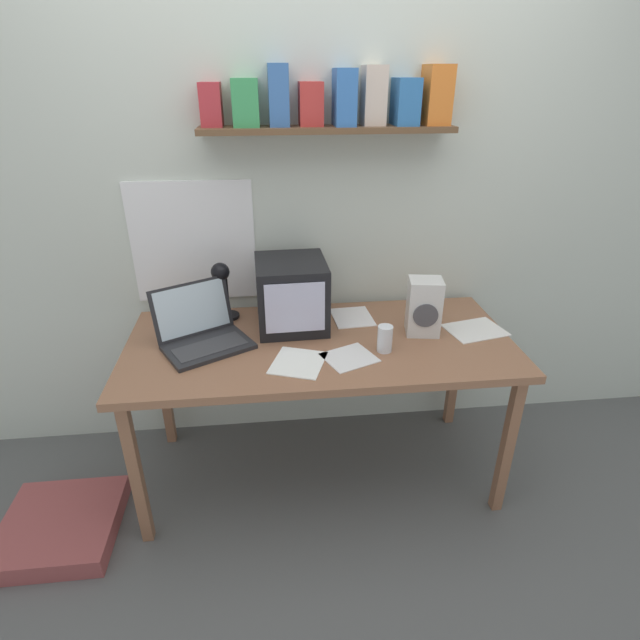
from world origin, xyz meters
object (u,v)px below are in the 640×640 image
Objects in this scene: desk_lamp at (222,282)px; open_notebook at (298,363)px; loose_paper_near_monitor at (475,330)px; floor_cushion at (61,527)px; juice_glass at (385,340)px; printed_handout at (352,317)px; laptop at (201,330)px; space_heater at (424,307)px; loose_paper_near_laptop at (349,358)px; crt_monitor at (291,294)px; corner_desk at (320,352)px.

open_notebook is (0.31, -0.42, -0.19)m from desk_lamp.
loose_paper_near_monitor reaches higher than floor_cushion.
desk_lamp is at bearing 168.75° from loose_paper_near_monitor.
juice_glass is 0.50× the size of printed_handout.
laptop is 0.97m from space_heater.
printed_handout is (0.69, 0.18, -0.06)m from laptop.
space_heater reaches higher than laptop.
desk_lamp is 0.56m from open_notebook.
printed_handout is at bearing 78.56° from loose_paper_near_laptop.
printed_handout is at bearing 103.79° from juice_glass.
laptop is 1.53× the size of desk_lamp.
loose_paper_near_monitor is (1.22, -0.02, -0.06)m from laptop.
loose_paper_near_laptop is at bearing -164.14° from juice_glass.
space_heater reaches higher than printed_handout.
printed_handout is at bearing 156.60° from space_heater.
floor_cushion is at bearing -159.24° from crt_monitor.
juice_glass is 0.45× the size of space_heater.
space_heater is at bearing 10.20° from floor_cushion.
loose_paper_near_laptop is 0.53× the size of floor_cushion.
loose_paper_near_laptop reaches higher than floor_cushion.
juice_glass reaches higher than open_notebook.
loose_paper_near_monitor is 0.57m from printed_handout.
space_heater is (0.88, -0.22, -0.07)m from desk_lamp.
open_notebook is (-0.57, -0.21, -0.12)m from space_heater.
corner_desk is 6.14× the size of open_notebook.
loose_paper_near_monitor is at bearing 13.54° from open_notebook.
crt_monitor reaches higher than floor_cushion.
printed_handout is 0.92× the size of loose_paper_near_laptop.
space_heater reaches higher than loose_paper_near_monitor.
corner_desk is 0.22m from open_notebook.
corner_desk is at bearing -178.51° from loose_paper_near_monitor.
laptop is (-0.40, -0.14, -0.09)m from crt_monitor.
loose_paper_near_monitor and printed_handout have the same top height.
corner_desk is 0.31m from juice_glass.
laptop is at bearing -162.92° from crt_monitor.
printed_handout is (0.60, -0.03, -0.19)m from desk_lamp.
loose_paper_near_monitor is at bearing 16.75° from juice_glass.
printed_handout is at bearing 5.93° from crt_monitor.
loose_paper_near_laptop is at bearing -46.30° from laptop.
crt_monitor is at bearing 142.17° from juice_glass.
laptop is 0.64m from loose_paper_near_laptop.
space_heater is (0.97, -0.01, 0.06)m from laptop.
open_notebook reaches higher than corner_desk.
open_notebook and loose_paper_near_laptop have the same top height.
space_heater reaches higher than floor_cushion.
juice_glass reaches higher than corner_desk.
corner_desk is 0.52m from laptop.
juice_glass is at bearing -135.36° from space_heater.
juice_glass is at bearing -39.72° from laptop.
open_notebook is (0.40, -0.21, -0.06)m from laptop.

